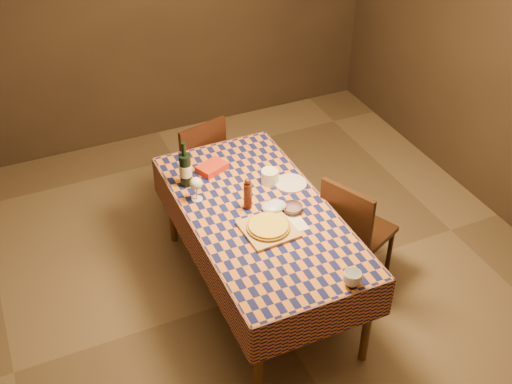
{
  "coord_description": "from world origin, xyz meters",
  "views": [
    {
      "loc": [
        -1.4,
        -3.06,
        3.45
      ],
      "look_at": [
        0.0,
        0.05,
        0.9
      ],
      "focal_mm": 45.0,
      "sensor_mm": 36.0,
      "label": 1
    }
  ],
  "objects_px": {
    "dining_table": "(259,220)",
    "chair_right": "(353,228)",
    "cutting_board": "(268,229)",
    "white_plate": "(291,183)",
    "chair_far": "(197,162)",
    "pizza": "(268,226)",
    "bowl": "(292,208)",
    "wine_bottle": "(185,169)"
  },
  "relations": [
    {
      "from": "dining_table",
      "to": "chair_right",
      "type": "distance_m",
      "value": 0.7
    },
    {
      "from": "wine_bottle",
      "to": "chair_right",
      "type": "xyz_separation_m",
      "value": [
        1.0,
        -0.66,
        -0.38
      ]
    },
    {
      "from": "bowl",
      "to": "chair_far",
      "type": "xyz_separation_m",
      "value": [
        -0.27,
        1.16,
        -0.27
      ]
    },
    {
      "from": "dining_table",
      "to": "wine_bottle",
      "type": "height_order",
      "value": "wine_bottle"
    },
    {
      "from": "cutting_board",
      "to": "white_plate",
      "type": "height_order",
      "value": "cutting_board"
    },
    {
      "from": "white_plate",
      "to": "chair_right",
      "type": "xyz_separation_m",
      "value": [
        0.32,
        -0.36,
        -0.25
      ]
    },
    {
      "from": "white_plate",
      "to": "chair_right",
      "type": "bearing_deg",
      "value": -48.21
    },
    {
      "from": "pizza",
      "to": "chair_right",
      "type": "height_order",
      "value": "chair_right"
    },
    {
      "from": "cutting_board",
      "to": "wine_bottle",
      "type": "xyz_separation_m",
      "value": [
        -0.31,
        0.7,
        0.12
      ]
    },
    {
      "from": "dining_table",
      "to": "cutting_board",
      "type": "distance_m",
      "value": 0.22
    },
    {
      "from": "dining_table",
      "to": "white_plate",
      "type": "height_order",
      "value": "white_plate"
    },
    {
      "from": "bowl",
      "to": "white_plate",
      "type": "relative_size",
      "value": 0.6
    },
    {
      "from": "cutting_board",
      "to": "white_plate",
      "type": "bearing_deg",
      "value": 47.69
    },
    {
      "from": "pizza",
      "to": "chair_right",
      "type": "bearing_deg",
      "value": 3.18
    },
    {
      "from": "cutting_board",
      "to": "wine_bottle",
      "type": "height_order",
      "value": "wine_bottle"
    },
    {
      "from": "dining_table",
      "to": "pizza",
      "type": "bearing_deg",
      "value": -97.49
    },
    {
      "from": "cutting_board",
      "to": "bowl",
      "type": "xyz_separation_m",
      "value": [
        0.23,
        0.12,
        0.01
      ]
    },
    {
      "from": "wine_bottle",
      "to": "chair_far",
      "type": "relative_size",
      "value": 0.37
    },
    {
      "from": "white_plate",
      "to": "chair_far",
      "type": "distance_m",
      "value": 1.01
    },
    {
      "from": "dining_table",
      "to": "pizza",
      "type": "distance_m",
      "value": 0.23
    },
    {
      "from": "white_plate",
      "to": "chair_far",
      "type": "height_order",
      "value": "chair_far"
    },
    {
      "from": "dining_table",
      "to": "wine_bottle",
      "type": "distance_m",
      "value": 0.63
    },
    {
      "from": "pizza",
      "to": "white_plate",
      "type": "height_order",
      "value": "pizza"
    },
    {
      "from": "dining_table",
      "to": "pizza",
      "type": "relative_size",
      "value": 4.91
    },
    {
      "from": "bowl",
      "to": "chair_far",
      "type": "relative_size",
      "value": 0.15
    },
    {
      "from": "wine_bottle",
      "to": "chair_far",
      "type": "height_order",
      "value": "wine_bottle"
    },
    {
      "from": "bowl",
      "to": "white_plate",
      "type": "bearing_deg",
      "value": 65.17
    },
    {
      "from": "pizza",
      "to": "chair_right",
      "type": "relative_size",
      "value": 0.4
    },
    {
      "from": "cutting_board",
      "to": "white_plate",
      "type": "xyz_separation_m",
      "value": [
        0.36,
        0.4,
        -0.0
      ]
    },
    {
      "from": "pizza",
      "to": "chair_right",
      "type": "xyz_separation_m",
      "value": [
        0.68,
        0.04,
        -0.28
      ]
    },
    {
      "from": "white_plate",
      "to": "chair_far",
      "type": "relative_size",
      "value": 0.25
    },
    {
      "from": "pizza",
      "to": "bowl",
      "type": "xyz_separation_m",
      "value": [
        0.23,
        0.12,
        -0.01
      ]
    },
    {
      "from": "dining_table",
      "to": "chair_right",
      "type": "relative_size",
      "value": 1.98
    },
    {
      "from": "bowl",
      "to": "chair_right",
      "type": "height_order",
      "value": "chair_right"
    },
    {
      "from": "cutting_board",
      "to": "chair_right",
      "type": "distance_m",
      "value": 0.73
    },
    {
      "from": "cutting_board",
      "to": "bowl",
      "type": "distance_m",
      "value": 0.26
    },
    {
      "from": "dining_table",
      "to": "chair_right",
      "type": "bearing_deg",
      "value": -14.16
    },
    {
      "from": "bowl",
      "to": "chair_far",
      "type": "height_order",
      "value": "chair_far"
    },
    {
      "from": "chair_far",
      "to": "pizza",
      "type": "bearing_deg",
      "value": -88.15
    },
    {
      "from": "bowl",
      "to": "white_plate",
      "type": "height_order",
      "value": "bowl"
    },
    {
      "from": "dining_table",
      "to": "cutting_board",
      "type": "xyz_separation_m",
      "value": [
        -0.03,
        -0.2,
        0.09
      ]
    },
    {
      "from": "chair_far",
      "to": "chair_right",
      "type": "height_order",
      "value": "same"
    }
  ]
}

